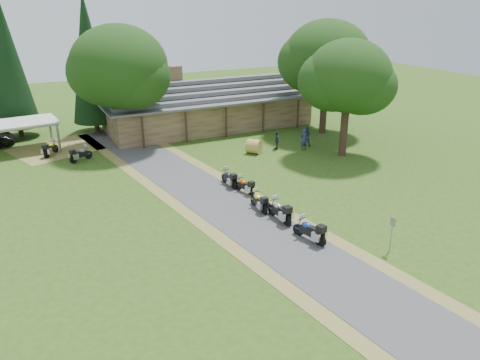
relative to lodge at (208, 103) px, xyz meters
name	(u,v)px	position (x,y,z in m)	size (l,w,h in m)	color
ground	(275,239)	(-6.00, -24.00, -2.45)	(120.00, 120.00, 0.00)	#2F4914
driveway	(236,213)	(-6.50, -20.00, -2.45)	(46.00, 46.00, 0.00)	#434245
lodge	(208,103)	(0.00, 0.00, 0.00)	(21.40, 9.40, 4.90)	brown
carport	(22,136)	(-17.52, -0.43, -1.17)	(5.89, 3.93, 2.55)	silver
motorcycle_row_a	(309,229)	(-4.46, -25.01, -1.76)	(2.01, 0.66, 1.38)	navy
motorcycle_row_b	(280,210)	(-4.64, -22.14, -1.75)	(2.04, 0.67, 1.40)	#93969A
motorcycle_row_c	(259,201)	(-5.00, -20.25, -1.83)	(1.82, 0.59, 1.24)	yellow
motorcycle_row_d	(245,185)	(-4.58, -17.45, -1.87)	(1.69, 0.55, 1.15)	#DB4605
motorcycle_row_e	(229,177)	(-4.98, -15.78, -1.82)	(1.83, 0.60, 1.25)	black
motorcycle_carport_a	(51,148)	(-15.53, -2.96, -1.79)	(1.93, 0.63, 1.32)	#F0F200
motorcycle_carport_b	(81,153)	(-13.50, -5.57, -1.81)	(1.86, 0.61, 1.27)	gray
person_a	(304,137)	(4.38, -11.08, -1.32)	(0.64, 0.46, 2.25)	#2B3453
person_b	(306,135)	(5.22, -10.22, -1.43)	(0.58, 0.42, 2.05)	#2B3453
person_c	(277,139)	(2.39, -9.87, -1.51)	(0.53, 0.38, 1.87)	#2B3453
hay_bale	(254,146)	(0.06, -10.02, -1.85)	(1.21, 1.21, 1.11)	olive
sign_post	(391,235)	(-1.41, -27.92, -1.43)	(0.37, 0.06, 2.03)	gray
oak_lodge_left	(120,83)	(-9.25, -3.12, 3.20)	(8.22, 8.22, 11.30)	#143610
oak_lodge_right	(326,72)	(9.16, -7.19, 3.39)	(8.15, 8.15, 11.68)	#143610
oak_driveway	(347,92)	(6.48, -13.78, 2.89)	(6.85, 6.85, 10.69)	#143610
cedar_near	(90,64)	(-10.66, 3.00, 4.08)	(4.15, 4.15, 13.05)	black
cedar_far	(10,69)	(-17.50, 4.38, 3.92)	(3.93, 3.93, 12.74)	black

